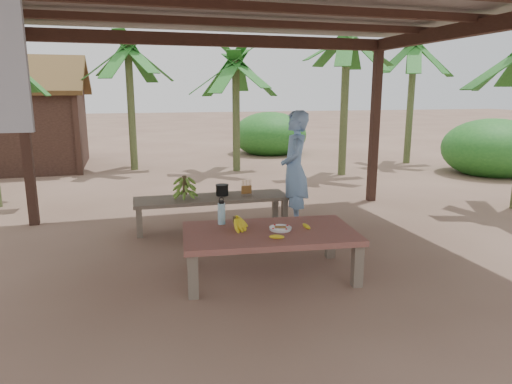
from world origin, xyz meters
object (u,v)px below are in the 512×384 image
object	(u,v)px
water_flask	(222,213)
work_table	(269,237)
bench	(212,201)
ripe_banana_bunch	(234,223)
plate	(280,229)
cooking_pot	(222,190)
woman	(295,170)

from	to	relation	value
water_flask	work_table	bearing A→B (deg)	-41.62
bench	ripe_banana_bunch	size ratio (longest dim) A/B	8.51
plate	water_flask	distance (m)	0.69
work_table	cooking_pot	size ratio (longest dim) A/B	10.51
water_flask	cooking_pot	size ratio (longest dim) A/B	1.69
water_flask	woman	distance (m)	1.85
woman	water_flask	bearing A→B (deg)	-28.94
ripe_banana_bunch	cooking_pot	xyz separation A→B (m)	(0.26, 1.87, -0.05)
ripe_banana_bunch	cooking_pot	world-z (taller)	ripe_banana_bunch
plate	cooking_pot	xyz separation A→B (m)	(-0.21, 2.01, 0.01)
bench	cooking_pot	bearing A→B (deg)	20.63
work_table	bench	bearing A→B (deg)	103.94
work_table	bench	size ratio (longest dim) A/B	0.86
water_flask	cooking_pot	distance (m)	1.66
bench	cooking_pot	size ratio (longest dim) A/B	12.21
work_table	woman	size ratio (longest dim) A/B	1.13
water_flask	ripe_banana_bunch	bearing A→B (deg)	-71.85
ripe_banana_bunch	water_flask	xyz separation A→B (m)	(-0.08, 0.25, 0.05)
bench	plate	bearing A→B (deg)	-78.28
ripe_banana_bunch	plate	distance (m)	0.49
work_table	woman	world-z (taller)	woman
bench	plate	world-z (taller)	plate
bench	ripe_banana_bunch	distance (m)	1.82
bench	cooking_pot	world-z (taller)	cooking_pot
cooking_pot	woman	distance (m)	1.09
bench	ripe_banana_bunch	world-z (taller)	ripe_banana_bunch
plate	woman	size ratio (longest dim) A/B	0.14
work_table	water_flask	xyz separation A→B (m)	(-0.43, 0.38, 0.19)
plate	woman	world-z (taller)	woman
bench	ripe_banana_bunch	xyz separation A→B (m)	(-0.09, -1.81, 0.18)
bench	woman	xyz separation A→B (m)	(1.15, -0.29, 0.44)
ripe_banana_bunch	water_flask	world-z (taller)	water_flask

